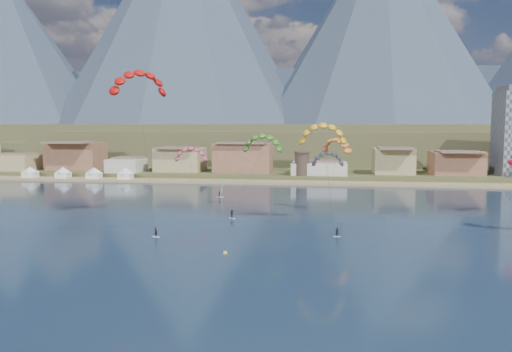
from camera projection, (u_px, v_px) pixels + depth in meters
The scene contains 16 objects.
ground at pixel (224, 268), 73.30m from camera, with size 2400.00×2400.00×0.00m, color #0D1B31.
beach at pixel (286, 183), 177.69m from camera, with size 2200.00×12.00×0.90m.
land at pixel (317, 141), 624.91m from camera, with size 2200.00×900.00×4.00m.
foothills at pixel (343, 143), 298.24m from camera, with size 940.00×210.00×18.00m.
mountain_ridge at pixel (313, 46), 871.40m from camera, with size 2060.00×480.00×400.00m.
town at pixel (186, 156), 198.25m from camera, with size 400.00×24.00×12.00m.
watchtower at pixel (302, 163), 184.25m from camera, with size 5.82×5.82×8.60m.
beach_tents at pixel (78, 170), 187.98m from camera, with size 43.40×6.40×5.00m.
kitesurfer_red at pixel (138, 79), 106.39m from camera, with size 15.55×20.94×34.26m.
kitesurfer_yellow at pixel (323, 131), 104.25m from camera, with size 10.42×14.74×22.89m.
kitesurfer_green at pixel (263, 141), 123.78m from camera, with size 10.80×17.67×21.54m.
distant_kite_pink at pixel (191, 151), 145.08m from camera, with size 10.17×6.69×16.13m.
distant_kite_dark at pixel (328, 156), 145.83m from camera, with size 9.87×6.42×14.81m.
distant_kite_orange at pixel (337, 143), 119.30m from camera, with size 8.21×7.82×18.80m.
windsurfer at pixel (220, 193), 143.89m from camera, with size 2.43×2.68×4.17m.
buoy at pixel (225, 253), 81.62m from camera, with size 0.66×0.66×0.66m.
Camera 1 is at (14.49, -70.25, 20.53)m, focal length 36.19 mm.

